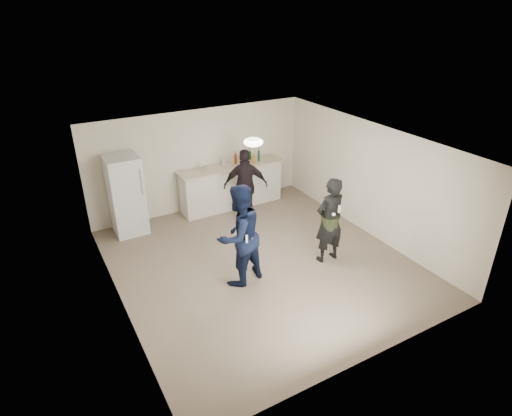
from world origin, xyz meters
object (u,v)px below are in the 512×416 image
spectator (246,186)px  counter (231,187)px  fridge (126,195)px  shaker (205,168)px  woman (330,220)px  man (239,236)px

spectator → counter: bearing=-67.8°
counter → spectator: bearing=-92.4°
counter → fridge: size_ratio=1.44×
shaker → woman: bearing=-67.7°
man → woman: 1.90m
spectator → shaker: bearing=-23.6°
fridge → man: man is taller
counter → shaker: bearing=-175.3°
shaker → spectator: spectator is taller
woman → fridge: bearing=-45.3°
counter → spectator: 0.91m
woman → spectator: bearing=-76.6°
shaker → man: man is taller
fridge → spectator: fridge is taller
man → spectator: size_ratio=1.11×
fridge → shaker: size_ratio=10.59×
fridge → spectator: size_ratio=1.03×
fridge → shaker: 1.91m
woman → spectator: woman is taller
fridge → shaker: (1.89, 0.01, 0.28)m
fridge → man: (1.29, -2.92, 0.07)m
counter → fridge: bearing=-178.5°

